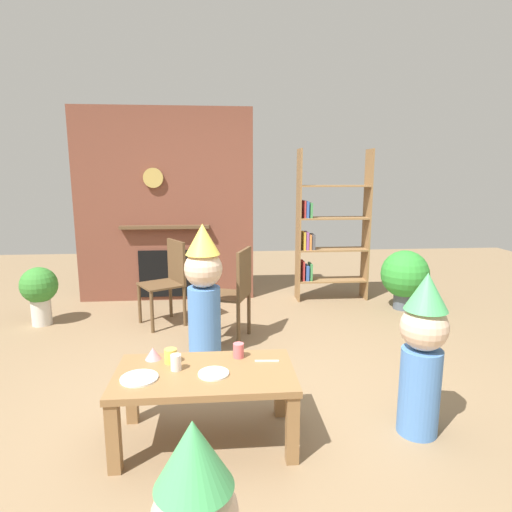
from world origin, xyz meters
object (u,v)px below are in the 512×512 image
bookshelf (327,233)px  child_by_the_chairs (204,288)px  coffee_table (205,383)px  paper_cup_near_left (176,362)px  paper_plate_front (139,378)px  potted_plant_tall (405,275)px  paper_plate_rear (214,374)px  paper_cup_near_right (171,356)px  dining_chair_left (169,277)px  birthday_cake_slice (153,353)px  dining_chair_middle (235,289)px  paper_cup_center (239,350)px  potted_plant_short (39,290)px  child_in_pink (422,351)px

bookshelf → child_by_the_chairs: bookshelf is taller
coffee_table → child_by_the_chairs: (-0.05, 1.23, 0.25)m
bookshelf → paper_cup_near_left: bearing=-119.3°
paper_plate_front → potted_plant_tall: bearing=43.1°
paper_plate_rear → bookshelf: bearing=64.8°
paper_cup_near_right → potted_plant_tall: (2.50, 2.28, -0.08)m
coffee_table → child_by_the_chairs: size_ratio=0.89×
paper_cup_near_right → paper_plate_front: bearing=-126.9°
paper_plate_rear → dining_chair_left: (-0.50, 2.20, 0.06)m
paper_plate_front → paper_plate_rear: (0.42, 0.02, 0.00)m
birthday_cake_slice → coffee_table: bearing=-31.3°
birthday_cake_slice → dining_chair_middle: bearing=68.1°
child_by_the_chairs → potted_plant_tall: (2.33, 1.19, -0.21)m
paper_cup_center → dining_chair_left: 2.08m
paper_plate_rear → potted_plant_short: (-1.87, 2.26, -0.07)m
paper_cup_center → paper_cup_near_left: bearing=-158.6°
potted_plant_tall → paper_plate_front: bearing=-136.9°
paper_plate_rear → potted_plant_tall: potted_plant_tall is taller
paper_plate_front → child_in_pink: child_in_pink is taller
potted_plant_tall → coffee_table: bearing=-133.4°
potted_plant_tall → potted_plant_short: potted_plant_tall is taller
paper_plate_front → potted_plant_tall: potted_plant_tall is taller
bookshelf → dining_chair_left: size_ratio=2.11×
paper_plate_rear → birthday_cake_slice: bearing=147.2°
child_in_pink → potted_plant_short: (-3.13, 2.24, -0.15)m
paper_cup_near_left → potted_plant_short: (-1.65, 2.18, -0.11)m
bookshelf → birthday_cake_slice: bearing=-123.2°
paper_cup_near_left → paper_cup_center: paper_cup_near_left is taller
bookshelf → potted_plant_tall: bookshelf is taller
child_by_the_chairs → paper_cup_near_right: bearing=-10.9°
dining_chair_middle → paper_plate_rear: bearing=103.2°
paper_cup_center → dining_chair_left: size_ratio=0.10×
child_in_pink → potted_plant_tall: child_in_pink is taller
bookshelf → birthday_cake_slice: bookshelf is taller
paper_cup_center → potted_plant_tall: bearing=47.1°
bookshelf → coffee_table: size_ratio=1.80×
birthday_cake_slice → potted_plant_tall: (2.61, 2.22, -0.07)m
birthday_cake_slice → dining_chair_left: dining_chair_left is taller
paper_cup_near_left → dining_chair_middle: dining_chair_middle is taller
paper_cup_near_right → potted_plant_short: potted_plant_short is taller
dining_chair_left → paper_cup_center: bearing=78.5°
paper_cup_near_left → dining_chair_left: (-0.28, 2.12, 0.02)m
bookshelf → paper_plate_front: size_ratio=8.94×
paper_cup_center → potted_plant_short: potted_plant_short is taller
paper_plate_rear → potted_plant_short: size_ratio=0.29×
paper_plate_front → birthday_cake_slice: bearing=81.9°
paper_plate_rear → dining_chair_middle: dining_chair_middle is taller
birthday_cake_slice → child_by_the_chairs: size_ratio=0.08×
dining_chair_left → paper_cup_near_left: bearing=67.6°
coffee_table → birthday_cake_slice: 0.40m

